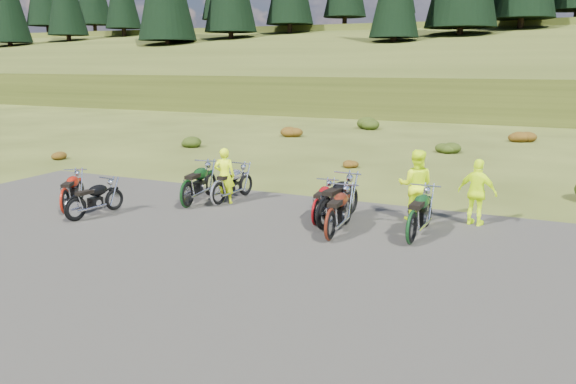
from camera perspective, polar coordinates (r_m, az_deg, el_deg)
The scene contains 22 objects.
ground at distance 13.55m, azimuth -4.58°, elevation -4.10°, with size 300.00×300.00×0.00m, color #323C14.
gravel_pad at distance 11.93m, azimuth -9.24°, elevation -6.64°, with size 20.00×12.00×0.04m, color black.
hill_slope at distance 61.77m, azimuth 18.62°, elevation 8.65°, with size 300.00×46.00×3.00m, color #323D14, non-canonical shape.
hill_plateau at distance 121.55m, azimuth 21.68°, elevation 10.24°, with size 300.00×90.00×9.17m, color #323D14.
shrub_0 at distance 25.47m, azimuth -22.06°, elevation 3.60°, with size 0.77×0.77×0.45m, color #5F270B.
shrub_1 at distance 27.61m, azimuth -9.89°, elevation 5.18°, with size 1.03×1.03×0.61m, color black.
shrub_2 at distance 30.80m, azimuth 0.19°, elevation 6.31°, with size 1.30×1.30×0.77m, color #5F270B.
shrub_3 at distance 34.76m, azimuth 8.21°, elevation 7.08°, with size 1.56×1.56×0.92m, color black.
shrub_4 at distance 21.91m, azimuth 6.15°, elevation 3.08°, with size 0.77×0.77×0.45m, color #5F270B.
shrub_5 at distance 26.35m, azimuth 15.83°, elevation 4.51°, with size 1.03×1.03×0.61m, color black.
shrub_6 at distance 31.34m, azimuth 22.60°, elevation 5.44°, with size 1.30×1.30×0.77m, color #5F270B.
motorcycle_0 at distance 15.33m, azimuth -20.70°, elevation -2.88°, with size 1.86×0.62×0.97m, color black, non-canonical shape.
motorcycle_1 at distance 16.15m, azimuth -21.61°, elevation -2.18°, with size 1.98×0.66×1.04m, color maroon, non-canonical shape.
motorcycle_2 at distance 15.89m, azimuth -10.16°, elevation -1.69°, with size 2.23×0.74×1.17m, color black, non-canonical shape.
motorcycle_3 at distance 16.00m, azimuth -7.06°, elevation -1.48°, with size 2.07×0.69×1.08m, color #B6B5BA, non-canonical shape.
motorcycle_4 at distance 12.84m, azimuth 4.27°, elevation -5.07°, with size 2.12×0.71×1.11m, color #4A170C, non-canonical shape.
motorcycle_5 at distance 13.64m, azimuth 3.69°, elevation -3.97°, with size 2.34×0.78×1.23m, color black, non-canonical shape.
motorcycle_6 at distance 14.01m, azimuth 2.85°, elevation -3.50°, with size 1.90×0.63×0.99m, color maroon, non-canonical shape.
motorcycle_7 at distance 12.85m, azimuth 12.34°, elevation -5.32°, with size 2.19×0.73×1.15m, color black, non-canonical shape.
person_middle at distance 16.09m, azimuth -6.46°, elevation 1.55°, with size 0.58×0.38×1.60m, color #D9FF0D.
person_right_a at distance 14.62m, azimuth 12.82°, elevation 0.58°, with size 0.89×0.69×1.82m, color #D9FF0D.
person_right_b at distance 14.58m, azimuth 18.67°, elevation -0.15°, with size 0.97×0.40×1.66m, color #D9FF0D.
Camera 1 is at (6.30, -11.32, 3.98)m, focal length 35.00 mm.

